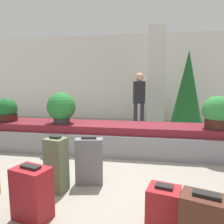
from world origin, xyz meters
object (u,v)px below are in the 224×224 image
Objects in this scene: potted_plant_1 at (217,112)px; decorated_tree at (187,89)px; traveler_0 at (139,96)px; suitcase_5 at (163,209)px; suitcase_1 at (89,161)px; potted_plant_2 at (61,108)px; pillar at (156,77)px; suitcase_4 at (32,193)px; potted_plant_0 at (7,111)px; suitcase_0 at (56,165)px.

decorated_tree reaches higher than potted_plant_1.
traveler_0 is 0.74× the size of decorated_tree.
suitcase_5 is at bearing -101.81° from decorated_tree.
suitcase_1 is 1.07× the size of potted_plant_2.
pillar is 6.52× the size of suitcase_5.
pillar is at bearing 90.85° from suitcase_4.
potted_plant_2 is at bearing 179.35° from potted_plant_1.
suitcase_5 is 3.09m from potted_plant_2.
suitcase_5 is 0.21× the size of decorated_tree.
potted_plant_2 reaches higher than suitcase_5.
suitcase_4 is 5.11m from decorated_tree.
potted_plant_0 is 3.56m from traveler_0.
decorated_tree is (2.30, 3.84, 0.88)m from suitcase_0.
decorated_tree reaches higher than suitcase_5.
traveler_0 reaches higher than potted_plant_0.
suitcase_4 is 0.91× the size of potted_plant_2.
suitcase_0 is at bearing 170.29° from suitcase_5.
suitcase_1 is at bearing -55.11° from potted_plant_2.
potted_plant_2 is at bearing 30.95° from traveler_0.
suitcase_5 is at bearing -51.90° from suitcase_1.
suitcase_0 reaches higher than suitcase_1.
pillar is at bearing 65.72° from suitcase_1.
suitcase_1 is at bearing -118.27° from decorated_tree.
potted_plant_1 is 0.94× the size of potted_plant_2.
suitcase_4 reaches higher than suitcase_5.
suitcase_1 is 1.37× the size of potted_plant_0.
potted_plant_1 is at bearing 77.62° from suitcase_5.
suitcase_5 is at bearing -116.12° from potted_plant_1.
suitcase_5 is at bearing -49.05° from potted_plant_2.
suitcase_1 reaches higher than suitcase_4.
suitcase_0 is 3.01m from potted_plant_1.
traveler_0 reaches higher than suitcase_5.
decorated_tree is (2.31, 4.45, 0.96)m from suitcase_4.
potted_plant_0 is 0.22× the size of decorated_tree.
potted_plant_0 is at bearing 158.41° from suitcase_5.
suitcase_4 is at bearing -124.98° from suitcase_1.
suitcase_1 is at bearing -103.52° from pillar.
pillar is 4.53m from potted_plant_0.
pillar is 4.53× the size of suitcase_1.
potted_plant_1 is at bearing 58.47° from suitcase_4.
potted_plant_2 is at bearing -124.19° from pillar.
traveler_0 is at bearing 124.73° from potted_plant_1.
traveler_0 is 1.38m from decorated_tree.
pillar is 3.28m from potted_plant_1.
suitcase_4 is at bearing -105.40° from pillar.
suitcase_5 is at bearing -35.32° from potted_plant_0.
decorated_tree reaches higher than suitcase_1.
potted_plant_2 is at bearing 121.70° from suitcase_0.
suitcase_0 is 1.50× the size of potted_plant_0.
suitcase_0 is 1.27× the size of suitcase_4.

